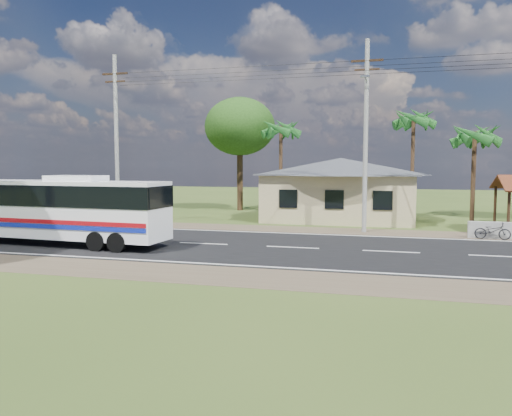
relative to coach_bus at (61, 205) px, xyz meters
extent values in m
plane|color=#314719|center=(11.09, 2.03, -1.95)|extent=(120.00, 120.00, 0.00)
cube|color=black|center=(11.09, 2.03, -1.94)|extent=(120.00, 10.00, 0.02)
cube|color=brown|center=(11.09, 8.53, -1.94)|extent=(120.00, 3.00, 0.01)
cube|color=brown|center=(11.09, -4.47, -1.94)|extent=(120.00, 3.00, 0.01)
cube|color=silver|center=(11.09, 6.73, -1.92)|extent=(120.00, 0.15, 0.01)
cube|color=silver|center=(11.09, -2.67, -1.92)|extent=(120.00, 0.15, 0.01)
cube|color=silver|center=(11.09, 2.03, -1.92)|extent=(120.00, 0.15, 0.01)
cube|color=tan|center=(12.09, 15.03, -0.35)|extent=(10.00, 8.00, 3.20)
cube|color=#4C4F54|center=(12.09, 15.03, 1.30)|extent=(10.60, 8.60, 0.10)
pyramid|color=#4C4F54|center=(12.09, 15.03, 2.45)|extent=(12.40, 10.00, 1.20)
cube|color=black|center=(9.09, 11.01, -0.25)|extent=(1.20, 0.08, 1.20)
cube|color=black|center=(12.09, 11.01, -0.25)|extent=(1.20, 0.08, 1.20)
cube|color=black|center=(15.09, 11.01, -0.25)|extent=(1.20, 0.08, 1.20)
cylinder|color=#362013|center=(21.79, 8.73, -0.65)|extent=(0.16, 0.16, 2.60)
cylinder|color=#362013|center=(21.79, 12.33, -0.65)|extent=(0.16, 0.16, 2.60)
cylinder|color=#9E9E99|center=(-1.91, 8.53, 3.55)|extent=(0.26, 0.26, 11.00)
cube|color=#362013|center=(-1.91, 8.53, 7.85)|extent=(1.80, 0.12, 0.12)
cube|color=#362013|center=(-1.91, 8.53, 7.35)|extent=(1.40, 0.10, 0.10)
cylinder|color=#9E9E99|center=(14.09, 8.53, 3.55)|extent=(0.26, 0.26, 11.00)
cube|color=#362013|center=(14.09, 8.53, 7.85)|extent=(1.80, 0.12, 0.12)
cube|color=#362013|center=(14.09, 8.53, 7.35)|extent=(1.40, 0.10, 0.10)
cylinder|color=gray|center=(14.09, 7.53, 6.65)|extent=(0.08, 2.00, 0.08)
cube|color=gray|center=(14.09, 6.53, 6.65)|extent=(0.50, 0.18, 0.12)
cylinder|color=black|center=(6.09, 8.53, 7.65)|extent=(16.00, 0.02, 0.02)
cylinder|color=black|center=(21.59, 8.53, 7.65)|extent=(15.00, 0.02, 0.02)
cylinder|color=#47301E|center=(20.59, 13.03, 1.05)|extent=(0.28, 0.28, 6.00)
cylinder|color=#47301E|center=(17.09, 17.53, 1.80)|extent=(0.28, 0.28, 7.50)
cylinder|color=#47301E|center=(7.09, 18.03, 1.55)|extent=(0.28, 0.28, 7.00)
cylinder|color=#47301E|center=(3.09, 20.03, 1.03)|extent=(0.50, 0.50, 5.95)
ellipsoid|color=#183C10|center=(3.09, 20.03, 5.20)|extent=(6.00, 6.00, 4.92)
cube|color=white|center=(0.00, 0.00, -0.18)|extent=(11.03, 2.94, 2.73)
cube|color=black|center=(0.00, 0.00, 0.51)|extent=(11.08, 2.99, 1.00)
cube|color=maroon|center=(-0.08, -1.15, -0.68)|extent=(10.71, 0.69, 0.20)
cube|color=#0E1E9B|center=(-0.08, -1.15, -0.90)|extent=(10.71, 0.69, 0.20)
cube|color=white|center=(0.90, -0.05, 1.32)|extent=(2.81, 1.62, 0.27)
cylinder|color=black|center=(-3.57, 1.27, -1.50)|extent=(0.93, 0.37, 0.91)
cylinder|color=black|center=(2.65, -1.21, -1.50)|extent=(0.93, 0.37, 0.91)
cylinder|color=black|center=(2.78, 0.88, -1.50)|extent=(0.93, 0.37, 0.91)
cylinder|color=black|center=(3.74, -1.27, -1.50)|extent=(0.93, 0.37, 0.91)
cylinder|color=black|center=(3.87, 0.81, -1.50)|extent=(0.93, 0.37, 0.91)
imported|color=black|center=(20.75, 7.30, -1.49)|extent=(1.81, 0.80, 0.92)
camera|label=1|loc=(15.40, -20.97, 1.98)|focal=35.00mm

